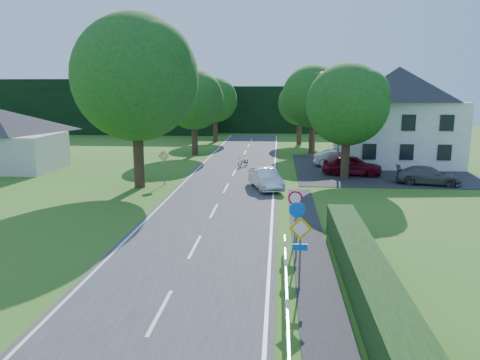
# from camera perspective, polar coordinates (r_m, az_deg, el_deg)

# --- Properties ---
(road) EXTENTS (7.00, 80.00, 0.04)m
(road) POSITION_cam_1_polar(r_m,az_deg,el_deg) (28.04, -2.64, -2.76)
(road) COLOR #353537
(road) RESTS_ON ground
(parking_pad) EXTENTS (14.00, 16.00, 0.04)m
(parking_pad) POSITION_cam_1_polar(r_m,az_deg,el_deg) (41.43, 16.47, 1.34)
(parking_pad) COLOR #242326
(parking_pad) RESTS_ON ground
(line_edge_left) EXTENTS (0.12, 80.00, 0.01)m
(line_edge_left) POSITION_cam_1_polar(r_m,az_deg,el_deg) (28.62, -9.11, -2.55)
(line_edge_left) COLOR white
(line_edge_left) RESTS_ON road
(line_edge_right) EXTENTS (0.12, 80.00, 0.01)m
(line_edge_right) POSITION_cam_1_polar(r_m,az_deg,el_deg) (27.81, 4.02, -2.84)
(line_edge_right) COLOR white
(line_edge_right) RESTS_ON road
(line_centre) EXTENTS (0.12, 80.00, 0.01)m
(line_centre) POSITION_cam_1_polar(r_m,az_deg,el_deg) (28.03, -2.64, -2.71)
(line_centre) COLOR white
(line_centre) RESTS_ON road
(tree_main) EXTENTS (9.40, 9.40, 11.64)m
(tree_main) POSITION_cam_1_polar(r_m,az_deg,el_deg) (32.43, -12.52, 9.24)
(tree_main) COLOR #184E17
(tree_main) RESTS_ON ground
(tree_left_far) EXTENTS (7.00, 7.00, 8.58)m
(tree_left_far) POSITION_cam_1_polar(r_m,az_deg,el_deg) (47.82, -5.61, 8.16)
(tree_left_far) COLOR #184E17
(tree_left_far) RESTS_ON ground
(tree_right_far) EXTENTS (7.40, 7.40, 9.09)m
(tree_right_far) POSITION_cam_1_polar(r_m,az_deg,el_deg) (49.16, 8.87, 8.46)
(tree_right_far) COLOR #184E17
(tree_right_far) RESTS_ON ground
(tree_left_back) EXTENTS (6.60, 6.60, 8.07)m
(tree_left_back) POSITION_cam_1_polar(r_m,az_deg,el_deg) (59.59, -3.05, 8.53)
(tree_left_back) COLOR #184E17
(tree_left_back) RESTS_ON ground
(tree_right_back) EXTENTS (6.20, 6.20, 7.56)m
(tree_right_back) POSITION_cam_1_polar(r_m,az_deg,el_deg) (57.12, 7.28, 8.09)
(tree_right_back) COLOR #184E17
(tree_right_back) RESTS_ON ground
(tree_right_mid) EXTENTS (7.00, 7.00, 8.58)m
(tree_right_mid) POSITION_cam_1_polar(r_m,az_deg,el_deg) (35.42, 12.88, 6.89)
(tree_right_mid) COLOR #184E17
(tree_right_mid) RESTS_ON ground
(treeline_left) EXTENTS (44.00, 6.00, 8.00)m
(treeline_left) POSITION_cam_1_polar(r_m,az_deg,el_deg) (75.90, -20.04, 8.42)
(treeline_left) COLOR black
(treeline_left) RESTS_ON ground
(treeline_right) EXTENTS (30.00, 5.00, 7.00)m
(treeline_right) POSITION_cam_1_polar(r_m,az_deg,el_deg) (73.20, 8.32, 8.50)
(treeline_right) COLOR black
(treeline_right) RESTS_ON ground
(house_white) EXTENTS (10.60, 8.40, 8.60)m
(house_white) POSITION_cam_1_polar(r_m,az_deg,el_deg) (44.31, 18.56, 7.55)
(house_white) COLOR silver
(house_white) RESTS_ON ground
(streetlight) EXTENTS (2.03, 0.18, 8.00)m
(streetlight) POSITION_cam_1_polar(r_m,az_deg,el_deg) (37.33, 11.80, 7.41)
(streetlight) COLOR slate
(streetlight) RESTS_ON ground
(sign_priority_right) EXTENTS (0.78, 0.09, 2.59)m
(sign_priority_right) POSITION_cam_1_polar(r_m,az_deg,el_deg) (15.79, 7.35, -7.27)
(sign_priority_right) COLOR slate
(sign_priority_right) RESTS_ON ground
(sign_roundabout) EXTENTS (0.64, 0.08, 2.37)m
(sign_roundabout) POSITION_cam_1_polar(r_m,az_deg,el_deg) (18.69, 6.94, -4.73)
(sign_roundabout) COLOR slate
(sign_roundabout) RESTS_ON ground
(sign_speed_limit) EXTENTS (0.64, 0.11, 2.37)m
(sign_speed_limit) POSITION_cam_1_polar(r_m,az_deg,el_deg) (20.59, 6.75, -2.95)
(sign_speed_limit) COLOR slate
(sign_speed_limit) RESTS_ON ground
(sign_priority_left) EXTENTS (0.78, 0.09, 2.44)m
(sign_priority_left) POSITION_cam_1_polar(r_m,az_deg,el_deg) (33.34, -9.27, 2.32)
(sign_priority_left) COLOR slate
(sign_priority_left) RESTS_ON ground
(moving_car) EXTENTS (2.66, 4.48, 1.39)m
(moving_car) POSITION_cam_1_polar(r_m,az_deg,el_deg) (31.63, 3.14, 0.17)
(moving_car) COLOR silver
(moving_car) RESTS_ON road
(motorcycle) EXTENTS (1.26, 1.83, 0.91)m
(motorcycle) POSITION_cam_1_polar(r_m,az_deg,el_deg) (40.51, 0.40, 2.27)
(motorcycle) COLOR black
(motorcycle) RESTS_ON road
(parked_car_red) EXTENTS (4.80, 2.53, 1.56)m
(parked_car_red) POSITION_cam_1_polar(r_m,az_deg,el_deg) (37.60, 13.50, 1.76)
(parked_car_red) COLOR maroon
(parked_car_red) RESTS_ON parking_pad
(parked_car_silver_a) EXTENTS (4.68, 2.23, 1.48)m
(parked_car_silver_a) POSITION_cam_1_polar(r_m,az_deg,el_deg) (41.32, 12.16, 2.59)
(parked_car_silver_a) COLOR silver
(parked_car_silver_a) RESTS_ON parking_pad
(parked_car_grey) EXTENTS (4.64, 2.66, 1.27)m
(parked_car_grey) POSITION_cam_1_polar(r_m,az_deg,el_deg) (35.65, 21.95, 0.52)
(parked_car_grey) COLOR #4F4E54
(parked_car_grey) RESTS_ON parking_pad
(parasol) EXTENTS (2.82, 2.84, 1.94)m
(parasol) POSITION_cam_1_polar(r_m,az_deg,el_deg) (41.64, 11.78, 2.99)
(parasol) COLOR red
(parasol) RESTS_ON parking_pad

